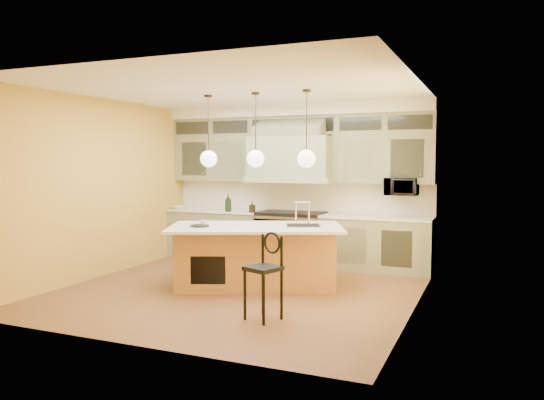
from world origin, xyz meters
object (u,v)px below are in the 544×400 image
at_px(counter_stool, 265,271).
at_px(microwave, 401,187).
at_px(range, 291,238).
at_px(kitchen_island, 256,255).

relative_size(counter_stool, microwave, 1.92).
xyz_separation_m(counter_stool, microwave, (1.04, 3.39, 0.86)).
xyz_separation_m(range, microwave, (1.95, 0.11, 0.96)).
distance_m(range, counter_stool, 3.41).
bearing_deg(microwave, counter_stool, -107.04).
height_order(range, counter_stool, counter_stool).
height_order(range, microwave, microwave).
bearing_deg(range, microwave, 3.12).
height_order(kitchen_island, microwave, microwave).
bearing_deg(counter_stool, microwave, 93.16).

